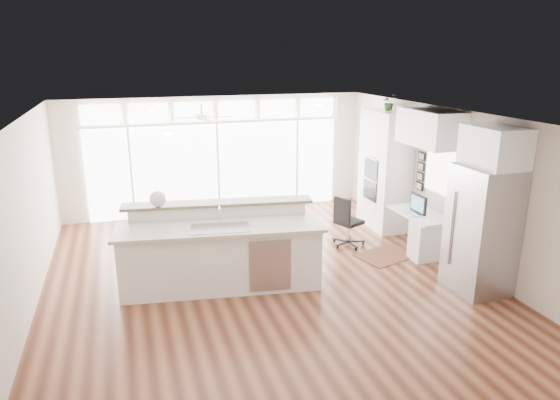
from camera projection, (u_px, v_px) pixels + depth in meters
name	position (u px, v px, depth m)	size (l,w,h in m)	color
floor	(265.00, 280.00, 8.32)	(7.00, 8.00, 0.02)	#492416
ceiling	(263.00, 117.00, 7.55)	(7.00, 8.00, 0.02)	white
wall_back	(217.00, 155.00, 11.59)	(7.00, 0.04, 2.70)	beige
wall_front	(392.00, 329.00, 4.28)	(7.00, 0.04, 2.70)	beige
wall_left	(22.00, 224.00, 6.91)	(0.04, 8.00, 2.70)	beige
wall_right	(451.00, 185.00, 8.95)	(0.04, 8.00, 2.70)	beige
glass_wall	(218.00, 168.00, 11.62)	(5.80, 0.06, 2.08)	white
transom_row	(216.00, 111.00, 11.24)	(5.90, 0.06, 0.40)	white
desk_window	(440.00, 171.00, 9.16)	(0.04, 0.85, 0.85)	white
ceiling_fan	(202.00, 112.00, 10.03)	(1.16, 1.16, 0.32)	white
recessed_lights	(260.00, 116.00, 7.74)	(3.40, 3.00, 0.02)	white
oven_cabinet	(385.00, 170.00, 10.53)	(0.64, 1.20, 2.50)	white
desk_nook	(420.00, 232.00, 9.39)	(0.72, 1.30, 0.76)	white
upper_cabinets	(431.00, 128.00, 8.85)	(0.64, 1.30, 0.64)	white
refrigerator	(481.00, 230.00, 7.70)	(0.76, 0.90, 2.00)	#A4A4A9
fridge_cabinet	(495.00, 147.00, 7.35)	(0.64, 0.90, 0.60)	white
framed_photos	(421.00, 171.00, 9.77)	(0.06, 0.22, 0.80)	black
kitchen_island	(221.00, 250.00, 7.87)	(3.23, 1.22, 1.28)	white
rug	(385.00, 256.00, 9.28)	(1.00, 0.73, 0.01)	#3B1C12
office_chair	(349.00, 221.00, 9.65)	(0.51, 0.47, 0.99)	black
fishbowl	(158.00, 199.00, 7.89)	(0.26, 0.26, 0.26)	silver
monitor	(418.00, 204.00, 9.21)	(0.08, 0.47, 0.39)	black
keyboard	(410.00, 214.00, 9.21)	(0.13, 0.33, 0.02)	silver
potted_plant	(389.00, 104.00, 10.14)	(0.30, 0.33, 0.26)	#295524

